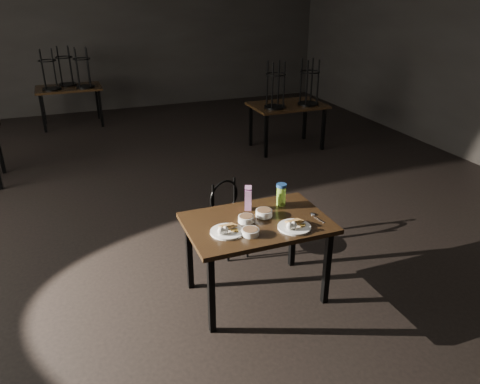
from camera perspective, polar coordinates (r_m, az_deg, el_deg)
name	(u,v)px	position (r m, az deg, el deg)	size (l,w,h in m)	color
room	(144,13)	(4.66, -11.57, 20.58)	(12.00, 12.04, 3.22)	black
main_table	(257,229)	(3.99, 2.09, -4.54)	(1.20, 0.80, 0.75)	black
plate_left	(227,230)	(3.76, -1.62, -4.67)	(0.27, 0.27, 0.09)	white
plate_right	(294,226)	(3.85, 6.64, -4.08)	(0.27, 0.27, 0.09)	white
bowl_near	(246,219)	(3.92, 0.74, -3.28)	(0.13, 0.13, 0.05)	white
bowl_far	(264,213)	(4.02, 2.95, -2.56)	(0.14, 0.14, 0.06)	white
bowl_big	(250,232)	(3.73, 1.26, -4.87)	(0.14, 0.14, 0.05)	white
juice_carton	(248,198)	(4.10, 1.01, -0.78)	(0.08, 0.08, 0.23)	#7F1774
water_bottle	(281,194)	(4.20, 5.05, -0.27)	(0.11, 0.11, 0.20)	#8AC439
spoon	(314,215)	(4.09, 9.01, -2.77)	(0.05, 0.21, 0.01)	silver
bentwood_chair	(230,212)	(4.73, -1.20, -2.47)	(0.41, 0.41, 0.78)	black
bg_table_right	(288,105)	(7.84, 5.93, 10.55)	(1.20, 0.80, 1.48)	black
bg_table_far	(68,86)	(9.73, -20.21, 12.07)	(1.20, 0.80, 1.48)	black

